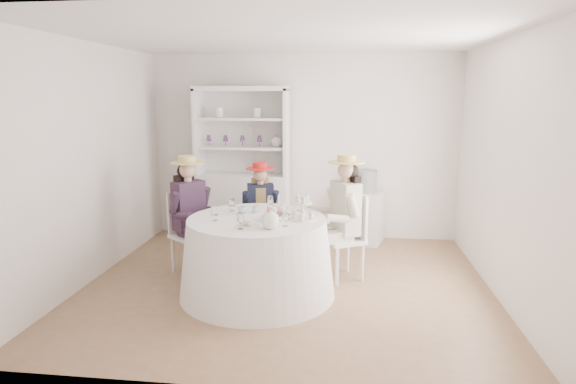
# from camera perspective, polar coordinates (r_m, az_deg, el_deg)

# --- Properties ---
(ground) EXTENTS (4.50, 4.50, 0.00)m
(ground) POSITION_cam_1_polar(r_m,az_deg,el_deg) (5.55, -0.13, -10.91)
(ground) COLOR brown
(ground) RESTS_ON ground
(ceiling) EXTENTS (4.50, 4.50, 0.00)m
(ceiling) POSITION_cam_1_polar(r_m,az_deg,el_deg) (5.17, -0.14, 18.01)
(ceiling) COLOR white
(ceiling) RESTS_ON wall_back
(wall_back) EXTENTS (4.50, 0.00, 4.50)m
(wall_back) POSITION_cam_1_polar(r_m,az_deg,el_deg) (7.16, 1.83, 5.31)
(wall_back) COLOR silver
(wall_back) RESTS_ON ground
(wall_front) EXTENTS (4.50, 0.00, 4.50)m
(wall_front) POSITION_cam_1_polar(r_m,az_deg,el_deg) (3.25, -4.44, -2.00)
(wall_front) COLOR silver
(wall_front) RESTS_ON ground
(wall_left) EXTENTS (0.00, 4.50, 4.50)m
(wall_left) POSITION_cam_1_polar(r_m,az_deg,el_deg) (5.90, -22.41, 3.18)
(wall_left) COLOR silver
(wall_left) RESTS_ON ground
(wall_right) EXTENTS (0.00, 4.50, 4.50)m
(wall_right) POSITION_cam_1_polar(r_m,az_deg,el_deg) (5.40, 24.32, 2.36)
(wall_right) COLOR silver
(wall_right) RESTS_ON ground
(tea_table) EXTENTS (1.66, 1.66, 0.84)m
(tea_table) POSITION_cam_1_polar(r_m,az_deg,el_deg) (5.18, -3.66, -7.63)
(tea_table) COLOR white
(tea_table) RESTS_ON ground
(hutch) EXTENTS (1.40, 0.72, 2.23)m
(hutch) POSITION_cam_1_polar(r_m,az_deg,el_deg) (7.06, -5.27, 0.60)
(hutch) COLOR silver
(hutch) RESTS_ON ground
(side_table) EXTENTS (0.59, 0.59, 0.74)m
(side_table) POSITION_cam_1_polar(r_m,az_deg,el_deg) (7.07, 9.07, -2.97)
(side_table) COLOR silver
(side_table) RESTS_ON ground
(hatbox) EXTENTS (0.34, 0.34, 0.32)m
(hatbox) POSITION_cam_1_polar(r_m,az_deg,el_deg) (6.96, 9.21, 1.28)
(hatbox) COLOR black
(hatbox) RESTS_ON side_table
(guest_left) EXTENTS (0.61, 0.58, 1.42)m
(guest_left) POSITION_cam_1_polar(r_m,az_deg,el_deg) (5.81, -11.54, -1.85)
(guest_left) COLOR silver
(guest_left) RESTS_ON ground
(guest_mid) EXTENTS (0.48, 0.51, 1.28)m
(guest_mid) POSITION_cam_1_polar(r_m,az_deg,el_deg) (6.11, -3.27, -1.68)
(guest_mid) COLOR silver
(guest_mid) RESTS_ON ground
(guest_right) EXTENTS (0.62, 0.57, 1.45)m
(guest_right) POSITION_cam_1_polar(r_m,az_deg,el_deg) (5.51, 6.60, -2.16)
(guest_right) COLOR silver
(guest_right) RESTS_ON ground
(spare_chair) EXTENTS (0.52, 0.52, 0.89)m
(spare_chair) POSITION_cam_1_polar(r_m,az_deg,el_deg) (6.31, -1.40, -3.55)
(spare_chair) COLOR silver
(spare_chair) RESTS_ON ground
(teacup_a) EXTENTS (0.11, 0.11, 0.07)m
(teacup_a) POSITION_cam_1_polar(r_m,az_deg,el_deg) (5.25, -5.50, -2.23)
(teacup_a) COLOR white
(teacup_a) RESTS_ON tea_table
(teacup_b) EXTENTS (0.08, 0.08, 0.07)m
(teacup_b) POSITION_cam_1_polar(r_m,az_deg,el_deg) (5.30, -3.90, -2.06)
(teacup_b) COLOR white
(teacup_b) RESTS_ON tea_table
(teacup_c) EXTENTS (0.13, 0.13, 0.08)m
(teacup_c) POSITION_cam_1_polar(r_m,az_deg,el_deg) (5.16, -0.71, -2.37)
(teacup_c) COLOR white
(teacup_c) RESTS_ON tea_table
(flower_bowl) EXTENTS (0.28, 0.28, 0.06)m
(flower_bowl) POSITION_cam_1_polar(r_m,az_deg,el_deg) (4.94, -1.74, -3.11)
(flower_bowl) COLOR white
(flower_bowl) RESTS_ON tea_table
(flower_arrangement) EXTENTS (0.19, 0.19, 0.07)m
(flower_arrangement) POSITION_cam_1_polar(r_m,az_deg,el_deg) (5.00, -1.27, -2.19)
(flower_arrangement) COLOR pink
(flower_arrangement) RESTS_ON tea_table
(table_teapot) EXTENTS (0.25, 0.18, 0.18)m
(table_teapot) POSITION_cam_1_polar(r_m,az_deg,el_deg) (4.64, -2.05, -3.42)
(table_teapot) COLOR white
(table_teapot) RESTS_ON tea_table
(sandwich_plate) EXTENTS (0.24, 0.24, 0.05)m
(sandwich_plate) POSITION_cam_1_polar(r_m,az_deg,el_deg) (4.76, -4.72, -3.89)
(sandwich_plate) COLOR white
(sandwich_plate) RESTS_ON tea_table
(cupcake_stand) EXTENTS (0.27, 0.27, 0.25)m
(cupcake_stand) POSITION_cam_1_polar(r_m,az_deg,el_deg) (4.97, 1.72, -2.25)
(cupcake_stand) COLOR white
(cupcake_stand) RESTS_ON tea_table
(stemware_set) EXTENTS (0.90, 0.94, 0.15)m
(stemware_set) POSITION_cam_1_polar(r_m,az_deg,el_deg) (5.04, -3.73, -2.28)
(stemware_set) COLOR white
(stemware_set) RESTS_ON tea_table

